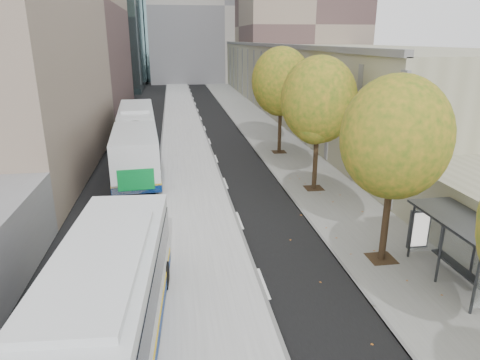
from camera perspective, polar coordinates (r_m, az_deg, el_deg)
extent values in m
cube|color=#A9A9A9|center=(37.92, -7.32, 4.80)|extent=(4.25, 150.00, 0.15)
cube|color=gray|center=(38.93, 4.57, 5.19)|extent=(4.75, 150.00, 0.08)
cube|color=gray|center=(69.08, 8.51, 14.10)|extent=(18.00, 92.00, 8.00)
cube|color=gray|center=(98.66, -2.73, 21.87)|extent=(30.00, 18.00, 30.00)
cube|color=#383A3F|center=(17.59, 27.57, -4.80)|extent=(1.90, 4.40, 0.10)
cylinder|color=#383A3F|center=(16.30, 28.95, -11.83)|extent=(0.10, 0.10, 2.40)
cube|color=silver|center=(18.48, 28.83, -8.10)|extent=(0.04, 4.00, 2.10)
cylinder|color=black|center=(18.48, 18.81, -5.46)|extent=(0.28, 0.28, 3.24)
sphere|color=#2F5B15|center=(17.41, 20.00, 5.36)|extent=(4.20, 4.20, 4.20)
cylinder|color=black|center=(26.26, 10.00, 2.40)|extent=(0.28, 0.28, 3.38)
sphere|color=#2F5B15|center=(25.51, 10.46, 10.45)|extent=(4.40, 4.40, 4.40)
cylinder|color=black|center=(34.63, 5.31, 6.56)|extent=(0.28, 0.28, 3.51)
sphere|color=#2F5B15|center=(34.06, 5.50, 12.93)|extent=(4.60, 4.60, 4.60)
cube|color=silver|center=(34.24, -13.61, 5.62)|extent=(4.08, 19.57, 3.24)
cube|color=black|center=(34.12, -13.68, 6.60)|extent=(4.09, 18.80, 1.12)
cube|color=#067D30|center=(25.02, -15.15, -0.02)|extent=(2.05, 0.19, 1.25)
imported|color=white|center=(44.10, -12.58, 7.25)|extent=(1.93, 4.26, 1.42)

